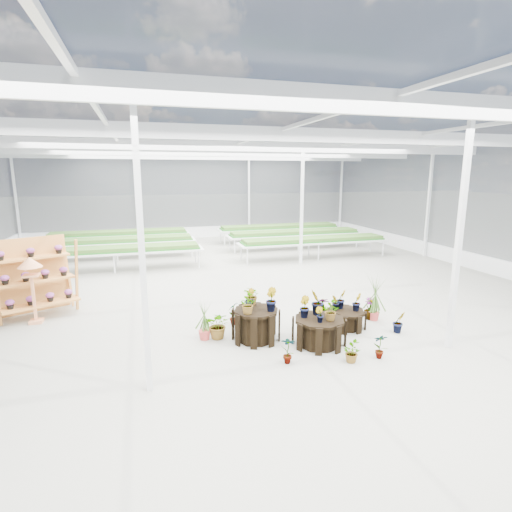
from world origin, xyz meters
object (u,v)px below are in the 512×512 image
object	(u,v)px
plinth_low	(345,319)
shelf_rack	(35,278)
plinth_mid	(319,331)
bird_table	(33,290)
plinth_tall	(256,325)

from	to	relation	value
plinth_low	shelf_rack	size ratio (longest dim) A/B	0.47
plinth_mid	shelf_rack	xyz separation A→B (m)	(-6.06, 3.56, 0.69)
plinth_mid	plinth_low	bearing A→B (deg)	34.99
plinth_mid	shelf_rack	distance (m)	7.07
bird_table	plinth_low	bearing A→B (deg)	-8.07
bird_table	plinth_mid	bearing A→B (deg)	-16.43
plinth_mid	plinth_low	size ratio (longest dim) A/B	1.20
plinth_tall	plinth_low	size ratio (longest dim) A/B	1.10
plinth_low	bird_table	distance (m)	7.42
plinth_mid	plinth_tall	bearing A→B (deg)	153.43
plinth_mid	plinth_low	xyz separation A→B (m)	(1.00, 0.70, -0.08)
plinth_tall	shelf_rack	distance (m)	5.73
plinth_mid	shelf_rack	size ratio (longest dim) A/B	0.56
plinth_tall	shelf_rack	xyz separation A→B (m)	(-4.86, 2.96, 0.64)
plinth_tall	plinth_low	world-z (taller)	plinth_tall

